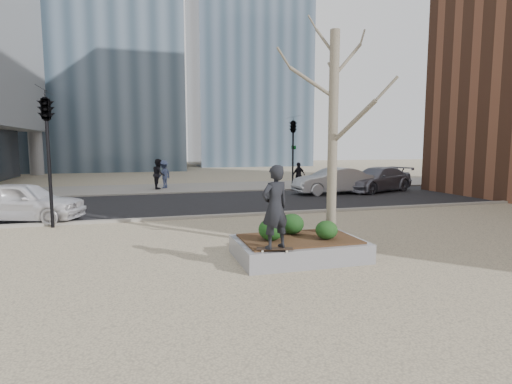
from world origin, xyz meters
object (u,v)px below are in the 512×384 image
object	(u,v)px
planter	(299,249)
skateboard	(275,250)
skateboarder	(275,207)
police_car	(23,202)

from	to	relation	value
planter	skateboard	xyz separation A→B (m)	(-0.91, -0.88, 0.26)
skateboard	skateboarder	xyz separation A→B (m)	(0.00, 0.00, 0.93)
skateboarder	skateboard	bearing A→B (deg)	180.00
skateboard	police_car	bearing A→B (deg)	147.32
planter	police_car	size ratio (longest dim) A/B	0.72
planter	skateboarder	size ratio (longest dim) A/B	1.68
planter	skateboard	distance (m)	1.29
skateboard	police_car	size ratio (longest dim) A/B	0.19
skateboard	skateboarder	size ratio (longest dim) A/B	0.44
planter	skateboarder	xyz separation A→B (m)	(-0.91, -0.88, 1.19)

